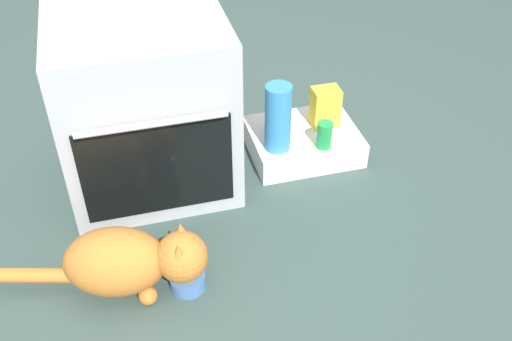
{
  "coord_description": "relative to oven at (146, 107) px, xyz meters",
  "views": [
    {
      "loc": [
        -0.15,
        -1.59,
        1.63
      ],
      "look_at": [
        0.3,
        0.05,
        0.25
      ],
      "focal_mm": 41.37,
      "sensor_mm": 36.0,
      "label": 1
    }
  ],
  "objects": [
    {
      "name": "water_bottle",
      "position": [
        0.52,
        -0.08,
        -0.09
      ],
      "size": [
        0.11,
        0.11,
        0.3
      ],
      "primitive_type": "cylinder",
      "color": "#388CD1",
      "rests_on": "pantry_cabinet"
    },
    {
      "name": "ground",
      "position": [
        0.06,
        -0.41,
        -0.36
      ],
      "size": [
        8.0,
        8.0,
        0.0
      ],
      "primitive_type": "plane",
      "color": "#384C47"
    },
    {
      "name": "pantry_cabinet",
      "position": [
        0.67,
        0.01,
        -0.3
      ],
      "size": [
        0.48,
        0.37,
        0.12
      ],
      "primitive_type": "cube",
      "color": "white",
      "rests_on": "ground"
    },
    {
      "name": "oven",
      "position": [
        0.0,
        0.0,
        0.0
      ],
      "size": [
        0.66,
        0.62,
        0.72
      ],
      "color": "#B7BABF",
      "rests_on": "ground"
    },
    {
      "name": "soda_can",
      "position": [
        0.72,
        -0.12,
        -0.18
      ],
      "size": [
        0.07,
        0.07,
        0.12
      ],
      "primitive_type": "cylinder",
      "color": "green",
      "rests_on": "pantry_cabinet"
    },
    {
      "name": "snack_bag",
      "position": [
        0.78,
        0.04,
        -0.15
      ],
      "size": [
        0.12,
        0.09,
        0.18
      ],
      "primitive_type": "cube",
      "color": "yellow",
      "rests_on": "pantry_cabinet"
    },
    {
      "name": "sauce_jar",
      "position": [
        0.56,
        0.03,
        -0.17
      ],
      "size": [
        0.08,
        0.08,
        0.14
      ],
      "primitive_type": "cylinder",
      "color": "#D16023",
      "rests_on": "pantry_cabinet"
    },
    {
      "name": "cat",
      "position": [
        -0.15,
        -0.59,
        -0.22
      ],
      "size": [
        0.75,
        0.31,
        0.26
      ],
      "rotation": [
        0.0,
        0.0,
        -0.24
      ],
      "color": "#C6752D",
      "rests_on": "ground"
    },
    {
      "name": "food_bowl",
      "position": [
        0.03,
        -0.63,
        -0.33
      ],
      "size": [
        0.13,
        0.13,
        0.08
      ],
      "color": "#4C7AB7",
      "rests_on": "ground"
    }
  ]
}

